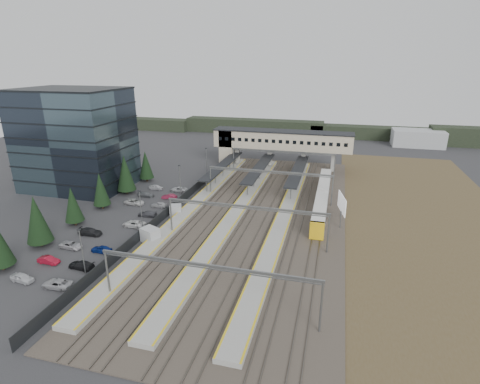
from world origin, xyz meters
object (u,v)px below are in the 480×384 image
(footbridge, at_px, (273,141))
(billboard, at_px, (342,204))
(relay_cabin_far, at_px, (176,210))
(office_building, at_px, (76,139))
(relay_cabin_near, at_px, (150,235))
(train, at_px, (322,198))

(footbridge, height_order, billboard, footbridge)
(relay_cabin_far, relative_size, billboard, 0.44)
(office_building, height_order, relay_cabin_near, office_building)
(train, relative_size, billboard, 5.46)
(relay_cabin_far, distance_m, footbridge, 43.70)
(billboard, bearing_deg, office_building, 174.11)
(relay_cabin_far, bearing_deg, relay_cabin_near, -86.54)
(relay_cabin_far, xyz_separation_m, billboard, (33.24, 4.57, 2.86))
(relay_cabin_far, bearing_deg, office_building, 160.04)
(train, height_order, billboard, billboard)
(office_building, distance_m, relay_cabin_far, 34.60)
(office_building, relative_size, footbridge, 0.60)
(office_building, height_order, billboard, office_building)
(relay_cabin_near, distance_m, footbridge, 55.41)
(office_building, bearing_deg, billboard, -5.89)
(relay_cabin_far, distance_m, train, 31.95)
(footbridge, xyz_separation_m, billboard, (20.34, -36.61, -3.99))
(relay_cabin_near, bearing_deg, billboard, 27.68)
(relay_cabin_far, height_order, billboard, billboard)
(relay_cabin_far, height_order, footbridge, footbridge)
(relay_cabin_near, xyz_separation_m, train, (28.45, 25.39, 0.56))
(train, bearing_deg, footbridge, 119.97)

